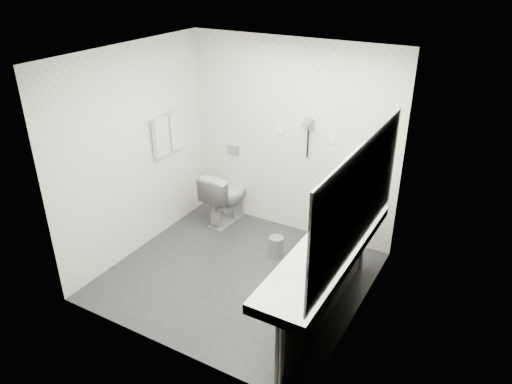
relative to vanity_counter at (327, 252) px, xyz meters
The scene contains 31 objects.
floor 1.39m from the vanity_counter, 169.92° to the left, with size 2.80×2.80×0.00m, color #2A292E.
ceiling 2.05m from the vanity_counter, 169.92° to the left, with size 2.80×2.80×0.00m, color white.
wall_back 1.93m from the vanity_counter, 126.87° to the left, with size 2.80×2.80×0.00m, color white.
wall_front 1.64m from the vanity_counter, 135.64° to the right, with size 2.80×2.80×0.00m, color white.
wall_left 2.57m from the vanity_counter, behind, with size 2.60×2.60×0.00m, color white.
wall_right 0.56m from the vanity_counter, 36.03° to the left, with size 2.60×2.60×0.00m, color white.
vanity_counter is the anchor object (origin of this frame).
vanity_panel 0.43m from the vanity_counter, ahead, with size 0.03×2.15×0.75m, color gray.
vanity_post_near 1.12m from the vanity_counter, 86.97° to the right, with size 0.06×0.06×0.75m, color silver.
vanity_post_far 1.12m from the vanity_counter, 86.97° to the left, with size 0.06×0.06×0.75m, color silver.
mirror 0.70m from the vanity_counter, ahead, with size 0.02×2.20×1.05m, color #B2BCC6.
basin_near 0.65m from the vanity_counter, 90.00° to the right, with size 0.40×0.31×0.05m, color white.
basin_far 0.65m from the vanity_counter, 90.00° to the left, with size 0.40×0.31×0.05m, color white.
faucet_near 0.69m from the vanity_counter, 73.30° to the right, with size 0.04×0.04×0.15m, color silver.
faucet_far 0.69m from the vanity_counter, 73.30° to the left, with size 0.04×0.04×0.15m, color silver.
soap_bottle_a 0.19m from the vanity_counter, 19.52° to the left, with size 0.05×0.05×0.12m, color beige.
soap_bottle_b 0.16m from the vanity_counter, 77.98° to the left, with size 0.08×0.08×0.10m, color beige.
glass_left 0.40m from the vanity_counter, 59.57° to the left, with size 0.06×0.06×0.11m, color silver.
glass_right 0.39m from the vanity_counter, 66.88° to the left, with size 0.06×0.06×0.11m, color silver.
toilet 2.33m from the vanity_counter, 147.96° to the left, with size 0.42×0.74×0.75m, color white.
flush_plate 2.48m from the vanity_counter, 143.06° to the left, with size 0.18×0.02×0.12m, color #B2B5BA.
pedal_bin 1.38m from the vanity_counter, 140.47° to the left, with size 0.18×0.18×0.25m, color #B2B5BA.
bin_lid 1.32m from the vanity_counter, 140.47° to the left, with size 0.18×0.18×0.01m, color #B2B5BA.
towel_rail 2.69m from the vanity_counter, 163.14° to the left, with size 0.02×0.02×0.62m, color silver.
towel_near 2.59m from the vanity_counter, 166.10° to the left, with size 0.07×0.24×0.48m, color silver.
towel_far 2.67m from the vanity_counter, 160.15° to the left, with size 0.07×0.24×0.48m, color silver.
dryer_cradle 1.85m from the vanity_counter, 120.76° to the left, with size 0.10×0.04×0.14m, color gray.
dryer_barrel 1.81m from the vanity_counter, 122.01° to the left, with size 0.08×0.08×0.14m, color gray.
dryer_cord 1.76m from the vanity_counter, 121.02° to the left, with size 0.02×0.02×0.35m, color black.
switch_plate_a 2.04m from the vanity_counter, 130.59° to the left, with size 0.09×0.02×0.09m, color white.
switch_plate_b 1.69m from the vanity_counter, 111.13° to the left, with size 0.09×0.02×0.09m, color white.
Camera 1 is at (2.46, -3.91, 3.37)m, focal length 34.13 mm.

